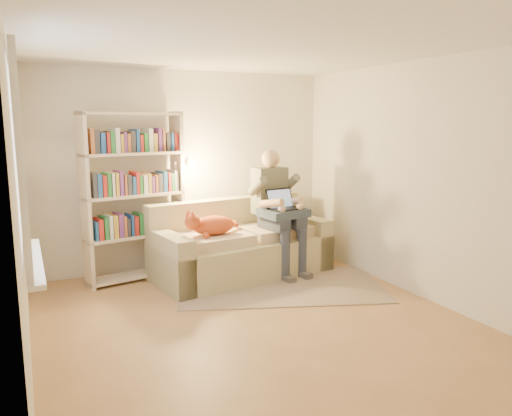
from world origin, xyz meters
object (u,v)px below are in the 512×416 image
cat (207,225)px  laptop (285,204)px  person (276,204)px  sofa (240,248)px  bookshelf (134,188)px

cat → laptop: 1.06m
person → cat: bearing=178.8°
sofa → bookshelf: bookshelf is taller
sofa → person: bearing=-20.0°
cat → sofa: bearing=14.7°
sofa → cat: 0.68m
person → bookshelf: (-1.71, 0.46, 0.25)m
laptop → person: bearing=105.3°
sofa → laptop: bearing=-32.1°
person → cat: person is taller
cat → laptop: size_ratio=1.83×
person → laptop: (0.06, -0.14, 0.02)m
cat → laptop: (1.04, -0.02, 0.19)m
sofa → bookshelf: 1.52m
sofa → person: person is taller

